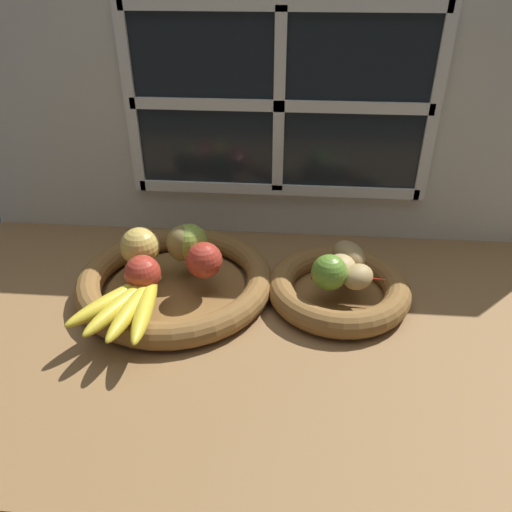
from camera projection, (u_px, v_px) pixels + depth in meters
ground_plane at (269, 309)px, 97.03cm from camera, size 140.00×90.00×3.00cm
back_wall at (279, 118)px, 107.10cm from camera, size 140.00×4.60×55.00cm
fruit_bowl_left at (176, 281)px, 98.42cm from camera, size 38.87×38.87×5.07cm
fruit_bowl_right at (338, 289)px, 96.12cm from camera, size 27.73×27.73×5.07cm
apple_red_front at (143, 273)px, 89.80cm from camera, size 6.74×6.74×6.74cm
apple_golden_left at (140, 247)px, 97.03cm from camera, size 7.77×7.77×7.77cm
apple_red_right at (204, 260)px, 93.47cm from camera, size 6.98×6.98×6.98cm
apple_green_back at (189, 242)px, 98.80cm from camera, size 7.50×7.50×7.50cm
pear_brown at (182, 243)px, 98.37cm from camera, size 8.56×8.55×7.49cm
banana_bunch_front at (129, 304)px, 85.00cm from camera, size 15.12×20.19×2.96cm
potato_large at (341, 267)px, 93.48cm from camera, size 5.93×6.49×4.72cm
potato_small at (358, 277)px, 90.81cm from camera, size 8.15×8.15×4.56cm
potato_back at (349, 255)px, 96.69cm from camera, size 8.71×9.81×5.15cm
lime_near at (329, 272)px, 90.10cm from camera, size 6.69×6.69×6.69cm
chili_pepper at (350, 277)px, 93.17cm from camera, size 14.57×2.24×1.74cm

